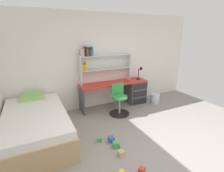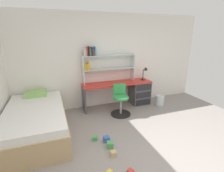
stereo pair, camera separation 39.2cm
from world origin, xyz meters
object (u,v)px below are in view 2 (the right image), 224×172
object	(u,v)px
bookshelf_hutch	(102,61)
toy_block_green_5	(110,145)
desk_lamp	(146,72)
swivel_chair	(121,103)
toy_block_blue_4	(106,139)
desk	(134,91)
toy_block_green_0	(95,138)
bed_platform	(36,122)
waste_bin	(160,100)
toy_block_red_1	(130,172)
toy_block_natural_3	(113,154)

from	to	relation	value
bookshelf_hutch	toy_block_green_5	world-z (taller)	bookshelf_hutch
desk_lamp	swivel_chair	bearing A→B (deg)	-154.28
bookshelf_hutch	desk_lamp	distance (m)	1.33
desk_lamp	toy_block_blue_4	size ratio (longest dim) A/B	3.55
desk	desk_lamp	world-z (taller)	desk_lamp
toy_block_green_0	toy_block_green_5	xyz separation A→B (m)	(0.21, -0.31, 0.01)
swivel_chair	toy_block_blue_4	xyz separation A→B (m)	(-0.72, -1.02, -0.26)
bed_platform	toy_block_blue_4	xyz separation A→B (m)	(1.28, -0.75, -0.24)
bed_platform	toy_block_green_5	bearing A→B (deg)	-36.44
bed_platform	toy_block_green_0	world-z (taller)	bed_platform
swivel_chair	waste_bin	xyz separation A→B (m)	(1.32, 0.15, -0.17)
bookshelf_hutch	waste_bin	world-z (taller)	bookshelf_hutch
toy_block_blue_4	desk	bearing A→B (deg)	48.30
toy_block_red_1	toy_block_blue_4	xyz separation A→B (m)	(-0.08, 0.90, 0.01)
bookshelf_hutch	toy_block_red_1	xyz separation A→B (m)	(-0.36, -2.56, -1.28)
bookshelf_hutch	bed_platform	xyz separation A→B (m)	(-1.72, -0.91, -1.02)
desk	toy_block_green_0	size ratio (longest dim) A/B	22.54
toy_block_green_5	toy_block_natural_3	bearing A→B (deg)	-96.12
swivel_chair	desk	bearing A→B (deg)	38.47
toy_block_green_5	toy_block_red_1	bearing A→B (deg)	-83.75
swivel_chair	toy_block_natural_3	size ratio (longest dim) A/B	8.33
bookshelf_hutch	bed_platform	bearing A→B (deg)	-151.97
desk_lamp	toy_block_green_0	world-z (taller)	desk_lamp
toy_block_red_1	waste_bin	bearing A→B (deg)	46.42
desk	bookshelf_hutch	distance (m)	1.31
toy_block_natural_3	toy_block_green_5	size ratio (longest dim) A/B	0.82
desk_lamp	toy_block_green_5	world-z (taller)	desk_lamp
toy_block_blue_4	bed_platform	bearing A→B (deg)	149.66
toy_block_green_0	toy_block_blue_4	bearing A→B (deg)	-29.21
swivel_chair	toy_block_green_5	size ratio (longest dim) A/B	6.79
toy_block_red_1	toy_block_natural_3	bearing A→B (deg)	102.37
toy_block_natural_3	bookshelf_hutch	bearing A→B (deg)	77.71
bed_platform	toy_block_blue_4	world-z (taller)	bed_platform
waste_bin	toy_block_blue_4	world-z (taller)	waste_bin
desk	toy_block_natural_3	bearing A→B (deg)	-125.18
toy_block_green_0	toy_block_natural_3	size ratio (longest dim) A/B	0.92
desk_lamp	toy_block_natural_3	world-z (taller)	desk_lamp
toy_block_green_5	toy_block_green_0	bearing A→B (deg)	123.79
bed_platform	toy_block_red_1	distance (m)	2.15
swivel_chair	toy_block_green_5	world-z (taller)	swivel_chair
desk	bed_platform	world-z (taller)	desk
bed_platform	desk	bearing A→B (deg)	16.35
desk_lamp	toy_block_blue_4	world-z (taller)	desk_lamp
desk	desk_lamp	bearing A→B (deg)	-4.46
toy_block_red_1	toy_block_green_0	bearing A→B (deg)	105.80
swivel_chair	waste_bin	distance (m)	1.34
bookshelf_hutch	swivel_chair	bearing A→B (deg)	-65.77
bookshelf_hutch	toy_block_green_5	xyz separation A→B (m)	(-0.43, -1.86, -1.26)
bed_platform	toy_block_natural_3	size ratio (longest dim) A/B	22.03
desk_lamp	swivel_chair	xyz separation A→B (m)	(-0.99, -0.48, -0.66)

